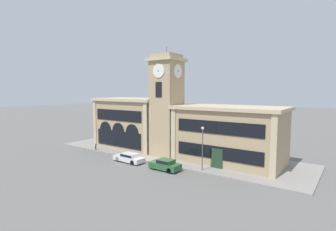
{
  "coord_description": "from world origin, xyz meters",
  "views": [
    {
      "loc": [
        23.55,
        -27.59,
        10.03
      ],
      "look_at": [
        1.66,
        2.64,
        6.49
      ],
      "focal_mm": 28.0,
      "sensor_mm": 36.0,
      "label": 1
    }
  ],
  "objects": [
    {
      "name": "sidewalk_kerb",
      "position": [
        0.0,
        5.98,
        0.07
      ],
      "size": [
        41.19,
        11.96,
        0.15
      ],
      "color": "gray",
      "rests_on": "ground_plane"
    },
    {
      "name": "parked_car_mid",
      "position": [
        4.27,
        -1.59,
        0.74
      ],
      "size": [
        4.12,
        1.85,
        1.41
      ],
      "rotation": [
        0.0,
        0.0,
        3.12
      ],
      "color": "#285633",
      "rests_on": "ground_plane"
    },
    {
      "name": "clock_tower",
      "position": [
        0.0,
        4.6,
        7.78
      ],
      "size": [
        4.62,
        4.62,
        16.66
      ],
      "color": "tan",
      "rests_on": "ground_plane"
    },
    {
      "name": "parked_car_near",
      "position": [
        -2.03,
        -1.59,
        0.68
      ],
      "size": [
        4.77,
        1.81,
        1.29
      ],
      "rotation": [
        0.0,
        0.0,
        3.12
      ],
      "color": "silver",
      "rests_on": "ground_plane"
    },
    {
      "name": "town_hall_left_wing",
      "position": [
        -8.61,
        6.27,
        4.38
      ],
      "size": [
        13.39,
        8.02,
        8.71
      ],
      "color": "tan",
      "rests_on": "ground_plane"
    },
    {
      "name": "town_hall_right_wing",
      "position": [
        9.43,
        6.27,
        3.99
      ],
      "size": [
        15.04,
        8.02,
        7.92
      ],
      "color": "tan",
      "rests_on": "ground_plane"
    },
    {
      "name": "ground_plane",
      "position": [
        0.0,
        0.0,
        0.0
      ],
      "size": [
        300.0,
        300.0,
        0.0
      ],
      "primitive_type": "plane",
      "color": "#605E5B"
    },
    {
      "name": "street_lamp",
      "position": [
        8.34,
        0.67,
        3.77
      ],
      "size": [
        0.36,
        0.36,
        5.47
      ],
      "color": "#4C4C51",
      "rests_on": "sidewalk_kerb"
    },
    {
      "name": "bollard",
      "position": [
        -11.57,
        0.24,
        0.67
      ],
      "size": [
        0.18,
        0.18,
        1.06
      ],
      "color": "black",
      "rests_on": "sidewalk_kerb"
    }
  ]
}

